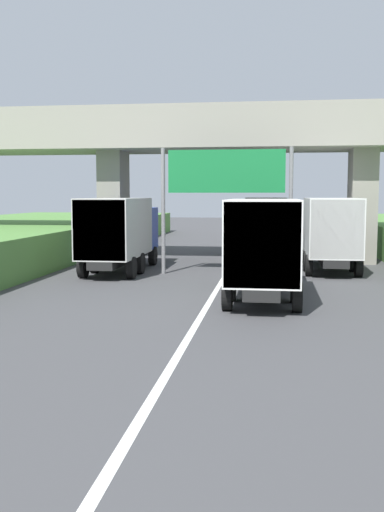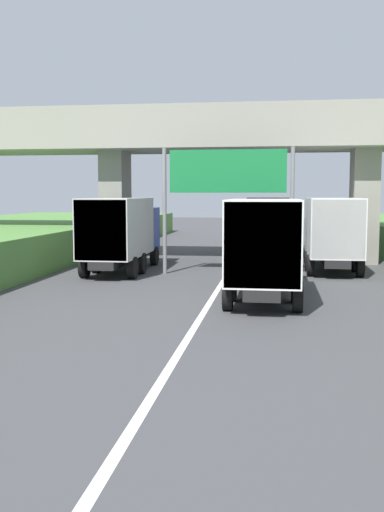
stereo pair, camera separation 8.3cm
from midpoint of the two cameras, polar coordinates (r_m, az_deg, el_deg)
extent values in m
cube|color=white|center=(25.04, 3.15, -2.33)|extent=(0.20, 101.01, 0.01)
cube|color=gray|center=(32.53, 4.39, 11.08)|extent=(40.00, 4.80, 1.10)
cube|color=gray|center=(30.45, 4.13, 13.52)|extent=(40.00, 0.36, 1.10)
cube|color=gray|center=(34.84, 4.65, 12.55)|extent=(40.00, 0.36, 1.10)
cube|color=gray|center=(33.52, -7.29, 4.83)|extent=(1.30, 2.20, 5.98)
cube|color=gray|center=(32.66, 16.28, 4.62)|extent=(1.30, 2.20, 5.98)
cylinder|color=slate|center=(26.91, -2.57, 4.31)|extent=(0.18, 0.18, 5.68)
cylinder|color=slate|center=(26.46, 9.69, 4.20)|extent=(0.18, 0.18, 5.68)
cube|color=#167238|center=(26.55, 3.54, 8.15)|extent=(5.20, 0.12, 1.90)
cube|color=white|center=(26.53, 3.53, 8.15)|extent=(4.89, 0.01, 1.67)
cube|color=black|center=(28.08, -6.56, -0.12)|extent=(1.10, 7.30, 0.36)
cube|color=#233D9E|center=(30.50, -5.36, 2.68)|extent=(2.10, 2.10, 2.10)
cube|color=#2D3842|center=(31.47, -4.93, 3.33)|extent=(1.89, 0.06, 0.90)
cube|color=#B7B7B2|center=(26.95, -7.16, 2.78)|extent=(2.30, 5.20, 2.60)
cube|color=gray|center=(24.47, -8.75, 2.45)|extent=(2.21, 0.04, 2.50)
cylinder|color=black|center=(30.84, -7.09, 0.07)|extent=(0.30, 0.96, 0.96)
cylinder|color=black|center=(30.40, -3.56, 0.02)|extent=(0.30, 0.96, 0.96)
cylinder|color=black|center=(26.04, -10.21, -1.04)|extent=(0.30, 0.96, 0.96)
cylinder|color=black|center=(25.45, -5.63, -1.14)|extent=(0.30, 0.96, 0.96)
cylinder|color=black|center=(27.63, -9.12, -0.63)|extent=(0.30, 0.96, 0.96)
cylinder|color=black|center=(27.08, -4.79, -0.71)|extent=(0.30, 0.96, 0.96)
cube|color=black|center=(29.24, 13.23, 0.00)|extent=(1.10, 7.30, 0.36)
cube|color=#B2B5B7|center=(31.73, 12.86, 2.69)|extent=(2.10, 2.10, 2.10)
cube|color=#2D3842|center=(32.73, 12.73, 3.31)|extent=(1.89, 0.06, 0.90)
cube|color=silver|center=(28.09, 13.49, 2.79)|extent=(2.30, 5.20, 2.60)
cube|color=#A8A8A4|center=(25.53, 14.04, 2.48)|extent=(2.21, 0.04, 2.50)
cylinder|color=black|center=(31.77, 11.06, 0.18)|extent=(0.30, 0.96, 0.96)
cylinder|color=black|center=(31.93, 14.54, 0.13)|extent=(0.30, 0.96, 0.96)
cylinder|color=black|center=(26.72, 11.41, -0.89)|extent=(0.30, 0.96, 0.96)
cylinder|color=black|center=(26.94, 15.96, -0.95)|extent=(0.30, 0.96, 0.96)
cylinder|color=black|center=(28.40, 11.21, -0.49)|extent=(0.30, 0.96, 0.96)
cylinder|color=black|center=(28.60, 15.50, -0.55)|extent=(0.30, 0.96, 0.96)
cube|color=black|center=(36.27, 7.40, 1.22)|extent=(1.10, 7.30, 0.36)
cube|color=#236B38|center=(38.79, 7.47, 3.34)|extent=(2.10, 2.10, 2.10)
cube|color=#2D3842|center=(39.79, 7.49, 3.83)|extent=(1.89, 0.06, 0.90)
cube|color=#B7B7B2|center=(35.13, 7.41, 3.49)|extent=(2.30, 5.20, 2.60)
cube|color=gray|center=(32.55, 7.35, 3.30)|extent=(2.21, 0.04, 2.50)
cylinder|color=black|center=(38.89, 6.01, 1.28)|extent=(0.30, 0.96, 0.96)
cylinder|color=black|center=(38.87, 8.87, 1.24)|extent=(0.30, 0.96, 0.96)
cylinder|color=black|center=(33.84, 5.53, 0.60)|extent=(0.30, 0.96, 0.96)
cylinder|color=black|center=(33.82, 9.15, 0.55)|extent=(0.30, 0.96, 0.96)
cylinder|color=black|center=(35.52, 5.65, 0.85)|extent=(0.30, 0.96, 0.96)
cylinder|color=black|center=(35.50, 9.10, 0.80)|extent=(0.30, 0.96, 0.96)
cube|color=black|center=(20.83, 7.07, -2.21)|extent=(1.10, 7.30, 0.36)
cube|color=black|center=(23.29, 7.22, 1.68)|extent=(2.10, 2.10, 2.10)
cube|color=#2D3842|center=(24.29, 7.27, 2.56)|extent=(1.89, 0.06, 0.90)
cube|color=silver|center=(19.63, 7.07, 1.64)|extent=(2.30, 5.20, 2.60)
cube|color=#A8A8A4|center=(17.06, 6.92, 1.01)|extent=(2.21, 0.04, 2.50)
cylinder|color=black|center=(23.47, 4.81, -1.72)|extent=(0.30, 0.96, 0.96)
cylinder|color=black|center=(23.44, 9.55, -1.79)|extent=(0.30, 0.96, 0.96)
cylinder|color=black|center=(18.46, 3.60, -3.79)|extent=(0.30, 0.96, 0.96)
cylinder|color=black|center=(18.42, 10.26, -3.89)|extent=(0.30, 0.96, 0.96)
cylinder|color=black|center=(20.12, 3.97, -2.99)|extent=(0.30, 0.96, 0.96)
cylinder|color=black|center=(20.09, 10.08, -3.08)|extent=(0.30, 0.96, 0.96)
cube|color=red|center=(54.26, 7.52, 2.79)|extent=(1.76, 4.10, 0.76)
cube|color=red|center=(54.07, 7.52, 3.52)|extent=(1.56, 1.90, 0.64)
cube|color=#2D3842|center=(53.15, 7.51, 3.48)|extent=(1.44, 0.06, 0.54)
cylinder|color=black|center=(55.56, 6.68, 2.48)|extent=(0.22, 0.64, 0.64)
cylinder|color=black|center=(55.55, 8.37, 2.46)|extent=(0.22, 0.64, 0.64)
cylinder|color=black|center=(53.02, 6.61, 2.32)|extent=(0.22, 0.64, 0.64)
cylinder|color=black|center=(53.01, 8.38, 2.30)|extent=(0.22, 0.64, 0.64)
camera|label=1|loc=(0.04, -89.85, 0.02)|focal=41.56mm
camera|label=2|loc=(0.04, 90.15, -0.02)|focal=41.56mm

